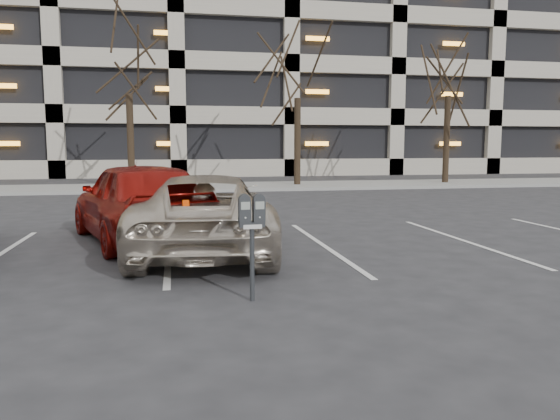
{
  "coord_description": "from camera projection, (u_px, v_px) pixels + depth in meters",
  "views": [
    {
      "loc": [
        -1.27,
        -7.23,
        1.85
      ],
      "look_at": [
        -0.06,
        -0.97,
        1.09
      ],
      "focal_mm": 35.0,
      "sensor_mm": 36.0,
      "label": 1
    }
  ],
  "objects": [
    {
      "name": "stall_lines",
      "position": [
        169.0,
        251.0,
        9.49
      ],
      "size": [
        16.9,
        5.2,
        0.0
      ],
      "color": "silver",
      "rests_on": "ground"
    },
    {
      "name": "tree_b",
      "position": [
        127.0,
        34.0,
        21.79
      ],
      "size": [
        3.8,
        3.8,
        8.64
      ],
      "color": "black",
      "rests_on": "ground"
    },
    {
      "name": "suv_silver",
      "position": [
        205.0,
        213.0,
        9.39
      ],
      "size": [
        2.67,
        5.03,
        1.35
      ],
      "rotation": [
        0.0,
        0.0,
        3.05
      ],
      "color": "beige",
      "rests_on": "ground"
    },
    {
      "name": "ground",
      "position": [
        271.0,
        280.0,
        7.51
      ],
      "size": [
        140.0,
        140.0,
        0.0
      ],
      "primitive_type": "plane",
      "color": "#28282B",
      "rests_on": "ground"
    },
    {
      "name": "tree_d",
      "position": [
        450.0,
        40.0,
        24.41
      ],
      "size": [
        3.95,
        3.95,
        8.97
      ],
      "color": "black",
      "rests_on": "ground"
    },
    {
      "name": "sidewalk",
      "position": [
        205.0,
        187.0,
        23.1
      ],
      "size": [
        80.0,
        4.0,
        0.12
      ],
      "primitive_type": "cube",
      "color": "gray",
      "rests_on": "ground"
    },
    {
      "name": "parking_meter",
      "position": [
        252.0,
        221.0,
        6.39
      ],
      "size": [
        0.33,
        0.14,
        1.25
      ],
      "rotation": [
        0.0,
        0.0,
        0.05
      ],
      "color": "black",
      "rests_on": "ground"
    },
    {
      "name": "tree_c",
      "position": [
        298.0,
        42.0,
        23.12
      ],
      "size": [
        3.75,
        3.75,
        8.51
      ],
      "color": "black",
      "rests_on": "ground"
    },
    {
      "name": "car_red",
      "position": [
        139.0,
        201.0,
        10.28
      ],
      "size": [
        3.18,
        4.98,
        1.58
      ],
      "primitive_type": "imported",
      "rotation": [
        0.0,
        0.0,
        3.45
      ],
      "color": "maroon",
      "rests_on": "ground"
    },
    {
      "name": "parking_garage",
      "position": [
        348.0,
        47.0,
        41.65
      ],
      "size": [
        52.0,
        20.0,
        19.0
      ],
      "color": "black",
      "rests_on": "ground"
    }
  ]
}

